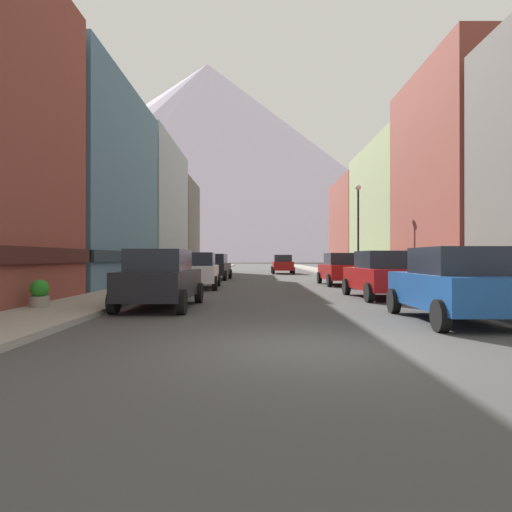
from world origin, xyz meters
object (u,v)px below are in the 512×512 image
(car_left_1, at_px, (199,270))
(streetlamp_right, at_px, (359,217))
(car_right_1, at_px, (382,274))
(potted_plant_0, at_px, (40,294))
(trash_bin_right, at_px, (454,282))
(car_driving_0, at_px, (283,264))
(pedestrian_1, at_px, (149,270))
(car_right_0, at_px, (454,284))
(car_left_0, at_px, (161,279))
(car_left_2, at_px, (215,267))
(car_right_2, at_px, (342,269))
(parking_meter_near, at_px, (502,277))

(car_left_1, distance_m, streetlamp_right, 11.10)
(car_right_1, height_order, potted_plant_0, car_right_1)
(trash_bin_right, relative_size, streetlamp_right, 0.17)
(car_driving_0, distance_m, pedestrian_1, 22.66)
(car_driving_0, relative_size, streetlamp_right, 0.75)
(car_right_1, relative_size, pedestrian_1, 2.64)
(car_right_0, height_order, car_driving_0, same)
(car_left_0, height_order, car_left_1, same)
(car_left_2, height_order, car_driving_0, same)
(car_left_1, relative_size, car_right_1, 0.99)
(streetlamp_right, bearing_deg, car_driving_0, 103.36)
(car_driving_0, bearing_deg, car_right_1, -85.32)
(car_left_0, relative_size, trash_bin_right, 4.53)
(car_right_0, height_order, trash_bin_right, car_right_0)
(car_right_0, bearing_deg, streetlamp_right, 84.96)
(potted_plant_0, xyz_separation_m, streetlamp_right, (12.35, 15.61, 3.47))
(car_right_0, bearing_deg, car_right_2, 89.99)
(car_left_0, height_order, car_left_2, same)
(car_right_2, bearing_deg, car_left_1, -159.67)
(trash_bin_right, bearing_deg, car_left_1, 149.42)
(pedestrian_1, bearing_deg, trash_bin_right, -25.42)
(car_driving_0, xyz_separation_m, potted_plant_0, (-8.60, -31.40, -0.38))
(car_left_1, height_order, car_right_0, same)
(car_right_2, height_order, potted_plant_0, car_right_2)
(car_right_2, relative_size, potted_plant_0, 5.79)
(car_left_0, relative_size, car_driving_0, 1.01)
(potted_plant_0, relative_size, streetlamp_right, 0.13)
(parking_meter_near, relative_size, trash_bin_right, 1.36)
(car_left_0, xyz_separation_m, car_driving_0, (5.40, 30.39, 0.00))
(car_left_1, bearing_deg, trash_bin_right, -30.58)
(car_left_1, relative_size, potted_plant_0, 5.80)
(car_driving_0, height_order, streetlamp_right, streetlamp_right)
(car_left_2, height_order, trash_bin_right, car_left_2)
(car_right_1, relative_size, parking_meter_near, 3.37)
(car_left_0, distance_m, potted_plant_0, 3.37)
(car_right_1, bearing_deg, car_left_0, -155.31)
(car_right_1, xyz_separation_m, parking_meter_near, (1.95, -4.92, 0.11))
(pedestrian_1, bearing_deg, car_left_1, 0.17)
(car_left_0, relative_size, car_right_1, 0.99)
(car_right_0, relative_size, car_right_2, 0.99)
(car_right_0, relative_size, parking_meter_near, 3.31)
(car_driving_0, xyz_separation_m, pedestrian_1, (-7.85, -21.26, 0.04))
(car_left_1, bearing_deg, pedestrian_1, -179.83)
(car_left_2, xyz_separation_m, parking_meter_near, (9.55, -19.88, 0.11))
(car_left_0, xyz_separation_m, pedestrian_1, (-2.45, 9.13, 0.04))
(car_left_2, relative_size, car_driving_0, 1.02)
(car_left_2, distance_m, car_right_0, 22.73)
(car_right_2, bearing_deg, car_left_0, -122.46)
(car_left_0, xyz_separation_m, parking_meter_near, (9.55, -1.43, 0.11))
(car_right_2, bearing_deg, car_driving_0, 96.81)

